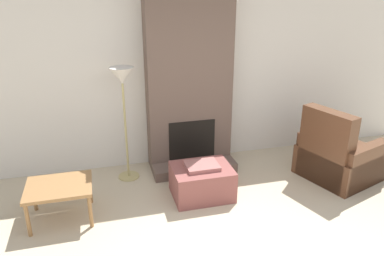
# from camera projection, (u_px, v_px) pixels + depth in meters

# --- Properties ---
(wall_back) EXTENTS (7.80, 0.06, 2.60)m
(wall_back) POSITION_uv_depth(u_px,v_px,m) (185.00, 78.00, 5.54)
(wall_back) COLOR silver
(wall_back) RESTS_ON ground_plane
(fireplace) EXTENTS (1.22, 0.68, 2.60)m
(fireplace) POSITION_uv_depth(u_px,v_px,m) (189.00, 86.00, 5.37)
(fireplace) COLOR brown
(fireplace) RESTS_ON ground_plane
(ottoman) EXTENTS (0.76, 0.61, 0.46)m
(ottoman) POSITION_uv_depth(u_px,v_px,m) (202.00, 181.00, 4.87)
(ottoman) COLOR #8C4C47
(ottoman) RESTS_ON ground_plane
(armchair) EXTENTS (1.18, 1.17, 1.06)m
(armchair) POSITION_uv_depth(u_px,v_px,m) (337.00, 158.00, 5.29)
(armchair) COLOR brown
(armchair) RESTS_ON ground_plane
(side_table) EXTENTS (0.74, 0.61, 0.45)m
(side_table) POSITION_uv_depth(u_px,v_px,m) (59.00, 189.00, 4.33)
(side_table) COLOR #9E7042
(side_table) RESTS_ON ground_plane
(floor_lamp_left) EXTENTS (0.32, 0.32, 1.60)m
(floor_lamp_left) POSITION_uv_depth(u_px,v_px,m) (123.00, 85.00, 4.92)
(floor_lamp_left) COLOR tan
(floor_lamp_left) RESTS_ON ground_plane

